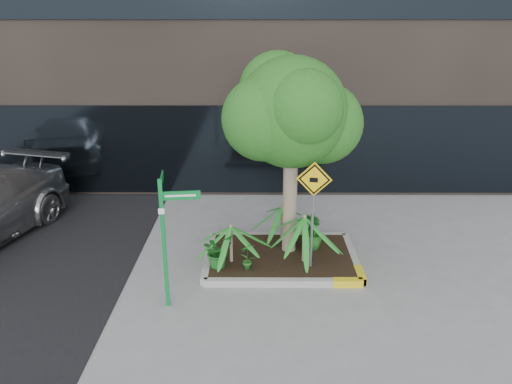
{
  "coord_description": "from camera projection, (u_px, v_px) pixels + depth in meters",
  "views": [
    {
      "loc": [
        -0.31,
        -9.59,
        5.22
      ],
      "look_at": [
        -0.35,
        0.2,
        1.65
      ],
      "focal_mm": 35.0,
      "sensor_mm": 36.0,
      "label": 1
    }
  ],
  "objects": [
    {
      "name": "shrub_d",
      "position": [
        312.0,
        228.0,
        11.42
      ],
      "size": [
        0.58,
        0.58,
        0.75
      ],
      "primitive_type": "imported",
      "rotation": [
        0.0,
        0.0,
        5.39
      ],
      "color": "#19571C",
      "rests_on": "planter"
    },
    {
      "name": "cattle_sign",
      "position": [
        313.0,
        198.0,
        9.95
      ],
      "size": [
        0.7,
        0.14,
        2.3
      ],
      "rotation": [
        0.0,
        0.0,
        -0.18
      ],
      "color": "slate",
      "rests_on": "ground"
    },
    {
      "name": "ground",
      "position": [
        272.0,
        267.0,
        10.8
      ],
      "size": [
        80.0,
        80.0,
        0.0
      ],
      "primitive_type": "plane",
      "color": "gray",
      "rests_on": "ground"
    },
    {
      "name": "shrub_b",
      "position": [
        312.0,
        230.0,
        11.19
      ],
      "size": [
        0.68,
        0.68,
        0.86
      ],
      "primitive_type": "imported",
      "rotation": [
        0.0,
        0.0,
        2.35
      ],
      "color": "#236E21",
      "rests_on": "planter"
    },
    {
      "name": "shrub_a",
      "position": [
        218.0,
        251.0,
        10.41
      ],
      "size": [
        0.91,
        0.91,
        0.71
      ],
      "primitive_type": "imported",
      "rotation": [
        0.0,
        0.0,
        0.82
      ],
      "color": "#1B5F1D",
      "rests_on": "planter"
    },
    {
      "name": "palm_back",
      "position": [
        282.0,
        207.0,
        11.6
      ],
      "size": [
        0.92,
        0.92,
        1.02
      ],
      "color": "gray",
      "rests_on": "ground"
    },
    {
      "name": "street_sign_post",
      "position": [
        166.0,
        229.0,
        8.92
      ],
      "size": [
        0.77,
        0.73,
        2.5
      ],
      "rotation": [
        0.0,
        0.0,
        0.11
      ],
      "color": "#0B8131",
      "rests_on": "ground"
    },
    {
      "name": "shrub_c",
      "position": [
        248.0,
        256.0,
        10.3
      ],
      "size": [
        0.42,
        0.42,
        0.6
      ],
      "primitive_type": "imported",
      "rotation": [
        0.0,
        0.0,
        3.59
      ],
      "color": "#1E5F1D",
      "rests_on": "planter"
    },
    {
      "name": "palm_front",
      "position": [
        305.0,
        217.0,
        10.4
      ],
      "size": [
        1.22,
        1.22,
        1.35
      ],
      "color": "gray",
      "rests_on": "ground"
    },
    {
      "name": "palm_left",
      "position": [
        231.0,
        227.0,
        10.45
      ],
      "size": [
        0.97,
        0.97,
        1.08
      ],
      "color": "gray",
      "rests_on": "ground"
    },
    {
      "name": "planter",
      "position": [
        282.0,
        257.0,
        11.02
      ],
      "size": [
        3.35,
        2.36,
        0.15
      ],
      "color": "#9E9E99",
      "rests_on": "ground"
    },
    {
      "name": "tree",
      "position": [
        292.0,
        112.0,
        10.22
      ],
      "size": [
        2.97,
        2.64,
        4.46
      ],
      "color": "gray",
      "rests_on": "ground"
    }
  ]
}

